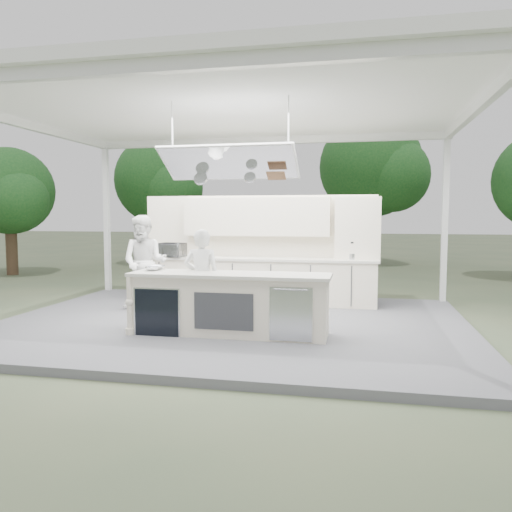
% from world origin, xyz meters
% --- Properties ---
extents(ground, '(90.00, 90.00, 0.00)m').
position_xyz_m(ground, '(0.00, 0.00, 0.00)').
color(ground, '#53593D').
rests_on(ground, ground).
extents(stage_deck, '(8.00, 6.00, 0.12)m').
position_xyz_m(stage_deck, '(0.00, 0.00, 0.06)').
color(stage_deck, '#58575C').
rests_on(stage_deck, ground).
extents(tent, '(8.20, 6.20, 3.86)m').
position_xyz_m(tent, '(0.00, -0.01, 3.71)').
color(tent, white).
rests_on(tent, ground).
extents(demo_island, '(3.10, 0.79, 0.95)m').
position_xyz_m(demo_island, '(0.18, -0.91, 0.60)').
color(demo_island, '#F3E3CE').
rests_on(demo_island, stage_deck).
extents(back_counter, '(5.08, 0.72, 0.95)m').
position_xyz_m(back_counter, '(0.00, 1.90, 0.60)').
color(back_counter, '#F3E3CE').
rests_on(back_counter, stage_deck).
extents(back_wall_unit, '(5.05, 0.48, 2.25)m').
position_xyz_m(back_wall_unit, '(0.44, 2.11, 1.57)').
color(back_wall_unit, '#F3E3CE').
rests_on(back_wall_unit, stage_deck).
extents(tree_cluster, '(19.55, 9.40, 5.85)m').
position_xyz_m(tree_cluster, '(-0.16, 9.77, 3.29)').
color(tree_cluster, '#4A3325').
rests_on(tree_cluster, ground).
extents(head_chef, '(0.61, 0.42, 1.62)m').
position_xyz_m(head_chef, '(-0.34, -0.61, 0.93)').
color(head_chef, white).
rests_on(head_chef, stage_deck).
extents(sous_chef, '(0.97, 0.80, 1.84)m').
position_xyz_m(sous_chef, '(-1.93, 0.71, 1.04)').
color(sous_chef, white).
rests_on(sous_chef, stage_deck).
extents(toaster_oven, '(0.58, 0.44, 0.30)m').
position_xyz_m(toaster_oven, '(-1.75, 1.70, 1.22)').
color(toaster_oven, silver).
rests_on(toaster_oven, back_counter).
extents(bowl_large, '(0.33, 0.33, 0.07)m').
position_xyz_m(bowl_large, '(-1.10, -0.68, 1.10)').
color(bowl_large, '#B3B5BA').
rests_on(bowl_large, demo_island).
extents(bowl_small, '(0.29, 0.29, 0.07)m').
position_xyz_m(bowl_small, '(-1.10, -0.84, 1.10)').
color(bowl_small, silver).
rests_on(bowl_small, demo_island).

